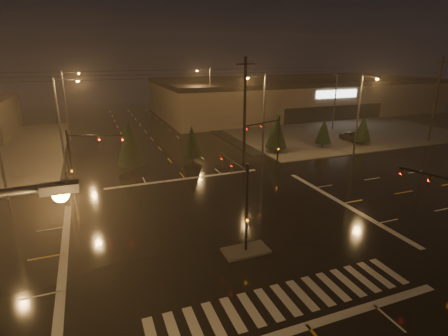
% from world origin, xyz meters
% --- Properties ---
extents(ground, '(140.00, 140.00, 0.00)m').
position_xyz_m(ground, '(0.00, 0.00, 0.00)').
color(ground, black).
rests_on(ground, ground).
extents(sidewalk_ne, '(36.00, 36.00, 0.12)m').
position_xyz_m(sidewalk_ne, '(30.00, 30.00, 0.06)').
color(sidewalk_ne, '#4C4943').
rests_on(sidewalk_ne, ground).
extents(median_island, '(3.00, 1.60, 0.15)m').
position_xyz_m(median_island, '(0.00, -4.00, 0.07)').
color(median_island, '#4C4943').
rests_on(median_island, ground).
extents(crosswalk, '(15.00, 2.60, 0.01)m').
position_xyz_m(crosswalk, '(0.00, -9.00, 0.01)').
color(crosswalk, beige).
rests_on(crosswalk, ground).
extents(stop_bar_near, '(16.00, 0.50, 0.01)m').
position_xyz_m(stop_bar_near, '(0.00, -11.00, 0.01)').
color(stop_bar_near, beige).
rests_on(stop_bar_near, ground).
extents(stop_bar_far, '(16.00, 0.50, 0.01)m').
position_xyz_m(stop_bar_far, '(0.00, 11.00, 0.01)').
color(stop_bar_far, beige).
rests_on(stop_bar_far, ground).
extents(parking_lot, '(50.00, 24.00, 0.08)m').
position_xyz_m(parking_lot, '(35.00, 28.00, 0.04)').
color(parking_lot, black).
rests_on(parking_lot, ground).
extents(retail_building, '(60.20, 28.30, 7.20)m').
position_xyz_m(retail_building, '(35.00, 45.99, 3.84)').
color(retail_building, '#695A4B').
rests_on(retail_building, ground).
extents(signal_mast_median, '(0.25, 4.59, 6.00)m').
position_xyz_m(signal_mast_median, '(0.00, -3.07, 3.75)').
color(signal_mast_median, black).
rests_on(signal_mast_median, ground).
extents(signal_mast_ne, '(4.84, 1.86, 6.00)m').
position_xyz_m(signal_mast_ne, '(9.50, 10.14, 3.79)').
color(signal_mast_ne, black).
rests_on(signal_mast_ne, ground).
extents(signal_mast_nw, '(4.84, 1.86, 6.00)m').
position_xyz_m(signal_mast_nw, '(-9.50, 10.14, 3.79)').
color(signal_mast_nw, black).
rests_on(signal_mast_nw, ground).
extents(streetlight_1, '(2.77, 0.32, 10.00)m').
position_xyz_m(streetlight_1, '(-11.18, 18.00, 5.80)').
color(streetlight_1, '#38383A').
rests_on(streetlight_1, ground).
extents(streetlight_2, '(2.77, 0.32, 10.00)m').
position_xyz_m(streetlight_2, '(-11.18, 34.00, 5.80)').
color(streetlight_2, '#38383A').
rests_on(streetlight_2, ground).
extents(streetlight_3, '(2.77, 0.32, 10.00)m').
position_xyz_m(streetlight_3, '(11.18, 16.00, 5.80)').
color(streetlight_3, '#38383A').
rests_on(streetlight_3, ground).
extents(streetlight_4, '(2.77, 0.32, 10.00)m').
position_xyz_m(streetlight_4, '(11.18, 36.00, 5.80)').
color(streetlight_4, '#38383A').
rests_on(streetlight_4, ground).
extents(streetlight_6, '(0.32, 2.77, 10.00)m').
position_xyz_m(streetlight_6, '(22.00, 11.18, 5.80)').
color(streetlight_6, '#38383A').
rests_on(streetlight_6, ground).
extents(utility_pole_1, '(2.20, 0.32, 12.00)m').
position_xyz_m(utility_pole_1, '(8.00, 14.00, 6.13)').
color(utility_pole_1, black).
rests_on(utility_pole_1, ground).
extents(utility_pole_2, '(2.20, 0.32, 12.00)m').
position_xyz_m(utility_pole_2, '(38.00, 14.00, 6.13)').
color(utility_pole_2, black).
rests_on(utility_pole_2, ground).
extents(conifer_0, '(2.80, 2.80, 5.07)m').
position_xyz_m(conifer_0, '(13.75, 16.63, 2.89)').
color(conifer_0, black).
rests_on(conifer_0, ground).
extents(conifer_1, '(2.19, 2.19, 4.12)m').
position_xyz_m(conifer_1, '(20.89, 16.34, 2.41)').
color(conifer_1, black).
rests_on(conifer_1, ground).
extents(conifer_2, '(2.30, 2.30, 4.29)m').
position_xyz_m(conifer_2, '(26.81, 15.50, 2.49)').
color(conifer_2, black).
rests_on(conifer_2, ground).
extents(conifer_3, '(3.04, 3.04, 5.45)m').
position_xyz_m(conifer_3, '(-4.71, 15.85, 3.08)').
color(conifer_3, black).
rests_on(conifer_3, ground).
extents(conifer_4, '(2.33, 2.33, 4.34)m').
position_xyz_m(conifer_4, '(2.43, 16.53, 2.52)').
color(conifer_4, black).
rests_on(conifer_4, ground).
extents(car_parked, '(1.83, 4.27, 1.44)m').
position_xyz_m(car_parked, '(27.10, 17.71, 0.72)').
color(car_parked, black).
rests_on(car_parked, ground).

